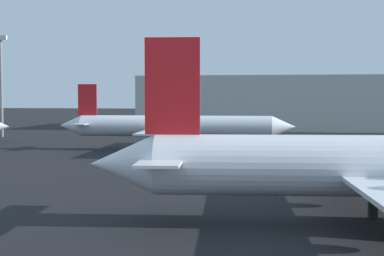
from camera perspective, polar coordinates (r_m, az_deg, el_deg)
airplane_distant at (r=78.25m, az=-1.89°, el=0.18°), size 32.52×23.16×9.04m
light_mast_left at (r=108.81m, az=-18.39°, el=4.60°), size 2.40×0.50×18.18m
terminal_building at (r=131.91m, az=13.02°, el=2.46°), size 80.01×27.41×11.62m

